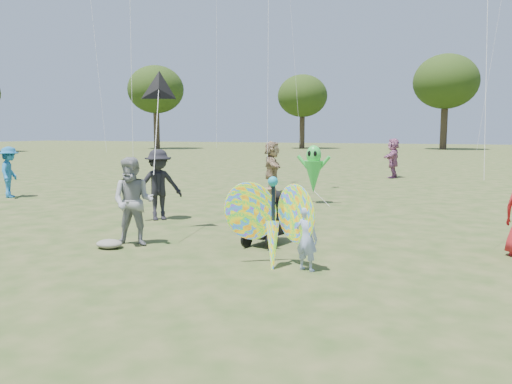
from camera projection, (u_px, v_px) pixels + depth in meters
ground at (232, 278)px, 7.37m from camera, size 160.00×160.00×0.00m
child_girl at (307, 238)px, 7.70m from camera, size 0.43×0.34×1.02m
adult_man at (133, 202)px, 9.35m from camera, size 0.96×0.84×1.67m
grey_bag at (109, 244)px, 9.24m from camera, size 0.50×0.41×0.16m
crowd_b at (159, 185)px, 12.06m from camera, size 1.25×1.22×1.72m
crowd_d at (272, 168)px, 17.07m from camera, size 1.09×1.76×1.81m
crowd_i at (10, 172)px, 16.16m from camera, size 1.10×1.23×1.66m
crowd_j at (393, 158)px, 22.91m from camera, size 0.69×1.73×1.82m
jogging_stroller at (266, 212)px, 9.50m from camera, size 0.68×1.12×1.09m
butterfly_kite at (273, 223)px, 7.91m from camera, size 1.74×0.75×1.65m
delta_kite_rig at (159, 90)px, 10.40m from camera, size 1.08×1.56×2.09m
alien_kite at (314, 171)px, 14.78m from camera, size 1.12×0.69×1.74m
tree_line at (463, 80)px, 46.78m from camera, size 91.78×33.60×10.79m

